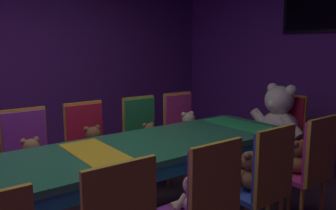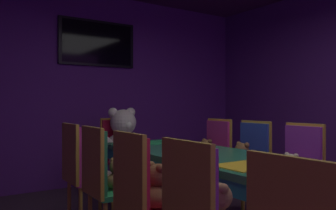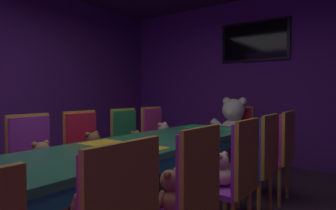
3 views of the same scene
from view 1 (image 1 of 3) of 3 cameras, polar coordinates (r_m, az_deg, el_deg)
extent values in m
cube|color=#59267F|center=(4.84, 24.85, 7.21)|extent=(5.20, 0.12, 2.80)
cube|color=#59267F|center=(5.03, -24.92, 7.27)|extent=(0.12, 6.40, 2.80)
cube|color=#26724C|center=(2.67, -11.91, -8.44)|extent=(0.90, 3.78, 0.05)
cube|color=teal|center=(2.70, -11.85, -9.96)|extent=(0.88, 3.71, 0.10)
cylinder|color=#4C3826|center=(3.57, 17.36, -10.27)|extent=(0.07, 0.07, 0.69)
cylinder|color=#4C3826|center=(4.03, 8.48, -7.58)|extent=(0.07, 0.07, 0.69)
cube|color=yellow|center=(2.66, -11.93, -7.87)|extent=(0.77, 0.32, 0.01)
cube|color=green|center=(3.61, 11.89, -3.20)|extent=(0.77, 0.32, 0.01)
cube|color=purple|center=(3.32, -21.87, -10.35)|extent=(0.40, 0.40, 0.04)
cube|color=purple|center=(3.40, -22.95, -5.14)|extent=(0.05, 0.38, 0.50)
cube|color=gold|center=(3.43, -23.04, -5.06)|extent=(0.03, 0.41, 0.55)
cylinder|color=gold|center=(3.30, -18.09, -14.54)|extent=(0.04, 0.04, 0.42)
cylinder|color=gold|center=(3.22, -23.67, -15.48)|extent=(0.04, 0.04, 0.42)
cylinder|color=gold|center=(3.58, -19.79, -12.66)|extent=(0.04, 0.04, 0.42)
cylinder|color=gold|center=(3.51, -24.91, -13.45)|extent=(0.04, 0.04, 0.42)
ellipsoid|color=#9E7247|center=(3.28, -21.98, -8.70)|extent=(0.18, 0.18, 0.15)
sphere|color=#9E7247|center=(3.23, -22.06, -6.57)|extent=(0.15, 0.15, 0.15)
sphere|color=tan|center=(3.19, -21.81, -6.97)|extent=(0.05, 0.05, 0.05)
sphere|color=#9E7247|center=(3.24, -21.25, -5.44)|extent=(0.05, 0.05, 0.05)
sphere|color=#9E7247|center=(3.22, -23.14, -5.68)|extent=(0.05, 0.05, 0.05)
cylinder|color=#9E7247|center=(3.27, -20.27, -8.42)|extent=(0.05, 0.13, 0.12)
cylinder|color=#9E7247|center=(3.22, -23.40, -8.86)|extent=(0.05, 0.13, 0.12)
cylinder|color=#9E7247|center=(3.20, -20.52, -10.01)|extent=(0.06, 0.14, 0.06)
cylinder|color=#9E7247|center=(3.18, -22.21, -10.26)|extent=(0.06, 0.14, 0.06)
cube|color=red|center=(3.51, -12.48, -8.73)|extent=(0.40, 0.40, 0.04)
cube|color=red|center=(3.60, -13.83, -3.86)|extent=(0.05, 0.38, 0.50)
cube|color=gold|center=(3.62, -13.96, -3.80)|extent=(0.03, 0.41, 0.55)
cylinder|color=gold|center=(3.52, -8.81, -12.55)|extent=(0.04, 0.04, 0.42)
cylinder|color=gold|center=(3.40, -13.71, -13.58)|extent=(0.04, 0.04, 0.42)
cylinder|color=gold|center=(3.79, -11.13, -10.98)|extent=(0.04, 0.04, 0.42)
cylinder|color=gold|center=(3.67, -15.72, -11.85)|extent=(0.04, 0.04, 0.42)
ellipsoid|color=brown|center=(3.48, -12.55, -7.07)|extent=(0.20, 0.20, 0.16)
sphere|color=brown|center=(3.43, -12.52, -4.88)|extent=(0.16, 0.16, 0.16)
sphere|color=#99663C|center=(3.38, -12.13, -5.26)|extent=(0.06, 0.06, 0.06)
sphere|color=brown|center=(3.45, -11.78, -3.74)|extent=(0.06, 0.06, 0.06)
sphere|color=brown|center=(3.41, -13.57, -3.99)|extent=(0.06, 0.06, 0.06)
cylinder|color=brown|center=(3.48, -10.81, -6.74)|extent=(0.05, 0.14, 0.13)
cylinder|color=brown|center=(3.40, -13.79, -7.23)|extent=(0.05, 0.14, 0.13)
cylinder|color=brown|center=(3.41, -10.82, -8.31)|extent=(0.07, 0.15, 0.07)
cylinder|color=brown|center=(3.37, -12.42, -8.60)|extent=(0.07, 0.15, 0.07)
cube|color=#268C4C|center=(3.80, -3.29, -7.07)|extent=(0.40, 0.40, 0.04)
cube|color=#268C4C|center=(3.88, -4.80, -2.62)|extent=(0.05, 0.38, 0.50)
cube|color=gold|center=(3.90, -4.97, -2.57)|extent=(0.03, 0.41, 0.55)
cylinder|color=gold|center=(3.84, 0.11, -10.51)|extent=(0.04, 0.04, 0.42)
cylinder|color=gold|center=(3.67, -3.97, -11.52)|extent=(0.04, 0.04, 0.42)
cylinder|color=gold|center=(4.08, -2.62, -9.25)|extent=(0.04, 0.04, 0.42)
cylinder|color=gold|center=(3.92, -6.55, -10.12)|extent=(0.04, 0.04, 0.42)
ellipsoid|color=olive|center=(3.78, -3.30, -5.76)|extent=(0.16, 0.16, 0.13)
sphere|color=olive|center=(3.74, -3.20, -4.10)|extent=(0.13, 0.13, 0.13)
sphere|color=#AE7747|center=(3.70, -2.82, -4.37)|extent=(0.05, 0.05, 0.05)
sphere|color=olive|center=(3.76, -2.72, -3.24)|extent=(0.05, 0.05, 0.05)
sphere|color=olive|center=(3.71, -3.95, -3.44)|extent=(0.05, 0.05, 0.05)
cylinder|color=olive|center=(3.79, -2.02, -5.49)|extent=(0.04, 0.11, 0.11)
cylinder|color=olive|center=(3.71, -4.06, -5.87)|extent=(0.04, 0.11, 0.11)
cylinder|color=olive|center=(3.73, -1.86, -6.64)|extent=(0.05, 0.12, 0.05)
cylinder|color=olive|center=(3.68, -2.95, -6.86)|extent=(0.05, 0.12, 0.05)
cube|color=#CC338C|center=(4.12, 3.28, -5.73)|extent=(0.40, 0.40, 0.04)
cube|color=#CC338C|center=(4.20, 1.73, -1.65)|extent=(0.05, 0.38, 0.50)
cube|color=gold|center=(4.21, 1.55, -1.61)|extent=(0.03, 0.41, 0.55)
cylinder|color=gold|center=(4.18, 6.37, -8.86)|extent=(0.04, 0.04, 0.42)
cylinder|color=gold|center=(3.98, 2.95, -9.79)|extent=(0.04, 0.04, 0.42)
cylinder|color=gold|center=(4.40, 3.51, -7.83)|extent=(0.04, 0.04, 0.42)
cylinder|color=gold|center=(4.21, 0.14, -8.64)|extent=(0.04, 0.04, 0.42)
ellipsoid|color=beige|center=(4.10, 3.29, -4.28)|extent=(0.20, 0.20, 0.16)
sphere|color=beige|center=(4.05, 3.47, -2.37)|extent=(0.16, 0.16, 0.16)
sphere|color=#FDDCAD|center=(4.01, 3.96, -2.67)|extent=(0.06, 0.06, 0.06)
sphere|color=beige|center=(4.09, 3.96, -1.41)|extent=(0.06, 0.06, 0.06)
sphere|color=beige|center=(4.01, 2.67, -1.61)|extent=(0.06, 0.06, 0.06)
cylinder|color=beige|center=(4.12, 4.71, -3.97)|extent=(0.06, 0.14, 0.13)
cylinder|color=beige|center=(4.00, 2.58, -4.39)|extent=(0.06, 0.14, 0.13)
cylinder|color=beige|center=(4.05, 5.03, -5.26)|extent=(0.07, 0.15, 0.07)
cylinder|color=beige|center=(3.98, 3.90, -5.50)|extent=(0.07, 0.15, 0.07)
sphere|color=#AE7747|center=(2.04, -11.50, -16.84)|extent=(0.05, 0.05, 0.05)
sphere|color=olive|center=(1.94, -12.13, -16.28)|extent=(0.05, 0.05, 0.05)
sphere|color=olive|center=(1.98, -9.51, -15.68)|extent=(0.05, 0.05, 0.05)
cube|color=purple|center=(2.13, 7.69, -13.28)|extent=(0.05, 0.38, 0.50)
cube|color=gold|center=(2.12, 8.11, -13.45)|extent=(0.03, 0.41, 0.55)
ellipsoid|color=beige|center=(2.32, 4.36, -16.01)|extent=(0.16, 0.16, 0.13)
sphere|color=beige|center=(2.28, 4.15, -13.24)|extent=(0.13, 0.13, 0.13)
sphere|color=#FDDCAD|center=(2.32, 3.42, -13.13)|extent=(0.05, 0.05, 0.05)
sphere|color=beige|center=(2.23, 3.44, -12.51)|extent=(0.05, 0.05, 0.05)
sphere|color=beige|center=(2.29, 5.35, -11.92)|extent=(0.05, 0.05, 0.05)
cylinder|color=beige|center=(2.29, 2.20, -15.98)|extent=(0.05, 0.11, 0.11)
cylinder|color=beige|center=(2.39, 5.33, -14.92)|extent=(0.05, 0.11, 0.11)
cylinder|color=beige|center=(2.39, 1.80, -16.37)|extent=(0.06, 0.12, 0.06)
cylinder|color=beige|center=(2.44, 3.44, -15.82)|extent=(0.06, 0.12, 0.06)
cube|color=#2D47B2|center=(2.76, 13.74, -14.00)|extent=(0.40, 0.40, 0.04)
cube|color=#2D47B2|center=(2.56, 17.13, -9.58)|extent=(0.05, 0.38, 0.50)
cube|color=gold|center=(2.55, 17.52, -9.69)|extent=(0.03, 0.41, 0.55)
cylinder|color=gold|center=(3.06, 13.16, -16.24)|extent=(0.04, 0.04, 0.42)
ellipsoid|color=brown|center=(2.72, 13.83, -11.99)|extent=(0.19, 0.19, 0.15)
sphere|color=brown|center=(2.69, 13.68, -9.16)|extent=(0.15, 0.15, 0.15)
sphere|color=#99663C|center=(2.72, 12.81, -9.13)|extent=(0.06, 0.06, 0.06)
sphere|color=brown|center=(2.62, 13.20, -8.34)|extent=(0.06, 0.06, 0.06)
sphere|color=brown|center=(2.70, 14.79, -7.82)|extent=(0.06, 0.06, 0.06)
cylinder|color=brown|center=(2.67, 11.85, -11.98)|extent=(0.05, 0.14, 0.13)
cylinder|color=brown|center=(2.81, 14.48, -10.98)|extent=(0.05, 0.14, 0.13)
cylinder|color=brown|center=(2.78, 11.09, -12.56)|extent=(0.07, 0.14, 0.07)
cylinder|color=brown|center=(2.85, 12.48, -12.03)|extent=(0.07, 0.14, 0.07)
cube|color=#CC338C|center=(3.21, 20.84, -10.92)|extent=(0.40, 0.40, 0.04)
cube|color=#CC338C|center=(3.04, 24.02, -6.93)|extent=(0.05, 0.38, 0.50)
cube|color=gold|center=(3.04, 24.38, -7.01)|extent=(0.03, 0.41, 0.55)
cylinder|color=gold|center=(3.36, 24.49, -14.52)|extent=(0.04, 0.04, 0.42)
cylinder|color=gold|center=(3.50, 19.80, -13.17)|extent=(0.04, 0.04, 0.42)
cylinder|color=gold|center=(3.26, 16.57, -14.76)|extent=(0.04, 0.04, 0.42)
ellipsoid|color=brown|center=(3.18, 20.95, -9.24)|extent=(0.18, 0.18, 0.15)
sphere|color=brown|center=(3.15, 20.85, -6.92)|extent=(0.15, 0.15, 0.15)
sphere|color=#99663C|center=(3.18, 20.08, -6.93)|extent=(0.05, 0.05, 0.05)
sphere|color=brown|center=(3.08, 20.61, -6.21)|extent=(0.05, 0.05, 0.05)
sphere|color=brown|center=(3.17, 21.69, -5.83)|extent=(0.05, 0.05, 0.05)
cylinder|color=brown|center=(3.12, 19.48, -9.22)|extent=(0.05, 0.13, 0.12)
cylinder|color=brown|center=(3.27, 21.27, -8.48)|extent=(0.05, 0.13, 0.12)
cylinder|color=brown|center=(3.22, 18.63, -9.79)|extent=(0.06, 0.14, 0.06)
cylinder|color=brown|center=(3.29, 19.60, -9.39)|extent=(0.06, 0.14, 0.06)
cube|color=red|center=(4.23, 18.11, -5.82)|extent=(0.40, 0.40, 0.04)
cube|color=red|center=(4.31, 19.68, -1.92)|extent=(0.38, 0.05, 0.50)
cube|color=gold|center=(4.33, 19.84, -1.88)|extent=(0.41, 0.03, 0.55)
cylinder|color=gold|center=(4.34, 20.93, -8.76)|extent=(0.04, 0.04, 0.42)
cylinder|color=gold|center=(4.08, 18.47, -9.78)|extent=(0.04, 0.04, 0.42)
cylinder|color=gold|center=(4.50, 17.47, -7.88)|extent=(0.04, 0.04, 0.42)
cylinder|color=gold|center=(4.26, 14.91, -8.77)|extent=(0.04, 0.04, 0.42)
ellipsoid|color=silver|center=(4.18, 18.25, -3.17)|extent=(0.41, 0.41, 0.33)
sphere|color=silver|center=(4.10, 18.18, 0.80)|extent=(0.33, 0.33, 0.33)
sphere|color=white|center=(4.01, 17.24, 0.31)|extent=(0.12, 0.12, 0.12)
sphere|color=silver|center=(4.04, 20.00, 2.35)|extent=(0.12, 0.12, 0.12)
sphere|color=silver|center=(4.18, 17.18, 2.73)|extent=(0.12, 0.12, 0.12)
cylinder|color=silver|center=(3.99, 19.98, -3.37)|extent=(0.29, 0.11, 0.27)
cylinder|color=silver|center=(4.22, 15.35, -2.43)|extent=(0.29, 0.11, 0.27)
cylinder|color=silver|center=(3.93, 17.21, -5.57)|extent=(0.31, 0.14, 0.14)
cylinder|color=silver|center=(4.06, 14.73, -4.98)|extent=(0.31, 0.14, 0.14)
cube|color=black|center=(4.79, 24.89, 15.00)|extent=(1.14, 0.05, 0.66)
cube|color=black|center=(4.76, 24.74, 15.04)|extent=(1.05, 0.01, 0.59)
camera|label=2|loc=(4.35, -45.38, 1.96)|focal=37.57mm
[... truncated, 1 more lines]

